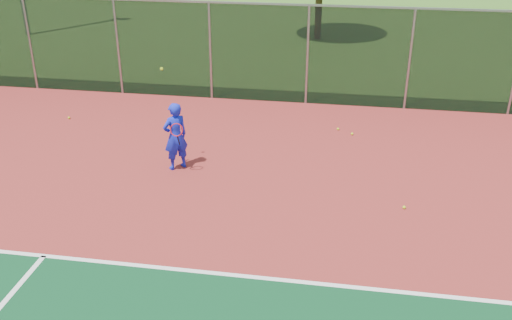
# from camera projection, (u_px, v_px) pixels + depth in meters

# --- Properties ---
(fence_back) EXTENTS (30.00, 0.06, 3.03)m
(fence_back) POSITION_uv_depth(u_px,v_px,m) (410.00, 59.00, 16.69)
(fence_back) COLOR black
(fence_back) RESTS_ON court_apron
(tennis_player) EXTENTS (0.71, 0.76, 2.44)m
(tennis_player) POSITION_uv_depth(u_px,v_px,m) (175.00, 136.00, 13.29)
(tennis_player) COLOR #1622CE
(tennis_player) RESTS_ON court_apron
(practice_ball_1) EXTENTS (0.07, 0.07, 0.07)m
(practice_ball_1) POSITION_uv_depth(u_px,v_px,m) (352.00, 134.00, 15.45)
(practice_ball_1) COLOR #B8D518
(practice_ball_1) RESTS_ON court_apron
(practice_ball_2) EXTENTS (0.07, 0.07, 0.07)m
(practice_ball_2) POSITION_uv_depth(u_px,v_px,m) (69.00, 118.00, 16.54)
(practice_ball_2) COLOR #B8D518
(practice_ball_2) RESTS_ON court_apron
(practice_ball_3) EXTENTS (0.07, 0.07, 0.07)m
(practice_ball_3) POSITION_uv_depth(u_px,v_px,m) (404.00, 207.00, 11.89)
(practice_ball_3) COLOR #B8D518
(practice_ball_3) RESTS_ON court_apron
(practice_ball_4) EXTENTS (0.07, 0.07, 0.07)m
(practice_ball_4) POSITION_uv_depth(u_px,v_px,m) (338.00, 129.00, 15.76)
(practice_ball_4) COLOR #B8D518
(practice_ball_4) RESTS_ON court_apron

